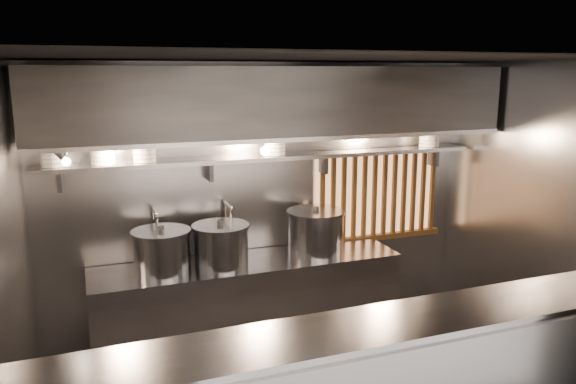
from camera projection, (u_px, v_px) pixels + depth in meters
ceiling at (328, 58)px, 4.13m from camera, size 4.50×4.50×0.00m
wall_back at (266, 201)px, 5.79m from camera, size 4.50×0.00×4.50m
wall_left at (10, 277)px, 3.64m from camera, size 0.00×3.00×3.00m
wall_right at (547, 215)px, 5.20m from camera, size 0.00×3.00×3.00m
cooking_bench at (249, 304)px, 5.55m from camera, size 3.00×0.70×0.90m
bowl_shelf at (271, 157)px, 5.53m from camera, size 4.40×0.34×0.04m
exhaust_hood at (278, 102)px, 5.21m from camera, size 4.40×0.81×0.65m
wood_screen at (378, 194)px, 6.20m from camera, size 1.56×0.09×1.04m
faucet_left at (155, 223)px, 5.29m from camera, size 0.04×0.30×0.50m
faucet_right at (227, 216)px, 5.53m from camera, size 0.04×0.30×0.50m
heat_lamp at (62, 154)px, 4.40m from camera, size 0.25×0.35×0.20m
pendant_bulb at (265, 151)px, 5.36m from camera, size 0.09×0.09×0.19m
stock_pot_left at (162, 251)px, 5.10m from camera, size 0.70×0.70×0.44m
stock_pot_mid at (221, 245)px, 5.27m from camera, size 0.65×0.65×0.45m
stock_pot_right at (316, 232)px, 5.66m from camera, size 0.78×0.78×0.48m
bowl_stack_0 at (52, 157)px, 4.82m from camera, size 0.20×0.20×0.17m
bowl_stack_1 at (104, 157)px, 4.97m from camera, size 0.24×0.24×0.13m
bowl_stack_2 at (145, 155)px, 5.09m from camera, size 0.22×0.22×0.13m
bowl_stack_3 at (275, 146)px, 5.52m from camera, size 0.23×0.23×0.17m
bowl_stack_4 at (429, 139)px, 6.14m from camera, size 0.23×0.23×0.17m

